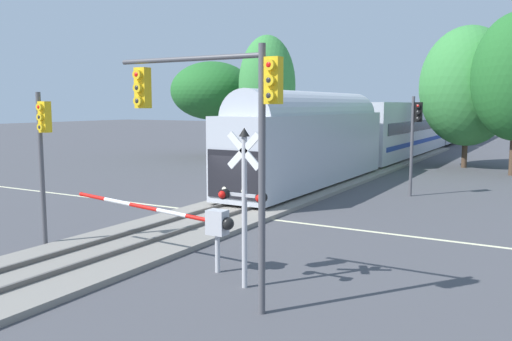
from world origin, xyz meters
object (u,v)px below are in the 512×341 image
object	(u,v)px
crossing_signal_mast	(244,192)
pine_left_background	(212,91)
traffic_signal_near_right	(219,113)
traffic_signal_median	(43,145)
traffic_signal_far_side	(415,130)
commuter_train	(408,127)
crossing_gate_near	(197,220)
oak_behind_train	(267,86)
elm_centre_background	(468,86)

from	to	relation	value
crossing_signal_mast	pine_left_background	size ratio (longest dim) A/B	0.48
traffic_signal_near_right	traffic_signal_median	size ratio (longest dim) A/B	1.18
traffic_signal_far_side	crossing_signal_mast	bearing A→B (deg)	-91.53
commuter_train	crossing_gate_near	distance (m)	38.04
commuter_train	traffic_signal_near_right	xyz separation A→B (m)	(5.53, -39.89, 1.83)
crossing_gate_near	commuter_train	bearing A→B (deg)	95.12
oak_behind_train	traffic_signal_far_side	bearing A→B (deg)	-35.13
elm_centre_background	crossing_gate_near	bearing A→B (deg)	-95.13
crossing_gate_near	traffic_signal_median	bearing A→B (deg)	-173.09
traffic_signal_near_right	elm_centre_background	world-z (taller)	elm_centre_background
elm_centre_background	pine_left_background	bearing A→B (deg)	-173.35
crossing_signal_mast	oak_behind_train	world-z (taller)	oak_behind_train
pine_left_background	oak_behind_train	bearing A→B (deg)	-19.27
traffic_signal_far_side	traffic_signal_median	distance (m)	18.12
traffic_signal_far_side	oak_behind_train	bearing A→B (deg)	144.87
traffic_signal_near_right	elm_centre_background	distance (m)	32.41
crossing_signal_mast	crossing_gate_near	bearing A→B (deg)	159.74
crossing_signal_mast	elm_centre_background	xyz separation A→B (m)	(0.72, 31.09, 3.56)
crossing_signal_mast	pine_left_background	xyz separation A→B (m)	(-20.61, 28.60, 3.45)
traffic_signal_far_side	crossing_gate_near	bearing A→B (deg)	-98.94
commuter_train	crossing_gate_near	size ratio (longest dim) A/B	10.78
pine_left_background	traffic_signal_median	bearing A→B (deg)	-65.60
crossing_signal_mast	elm_centre_background	distance (m)	31.30
traffic_signal_median	elm_centre_background	size ratio (longest dim) A/B	0.49
traffic_signal_near_right	pine_left_background	xyz separation A→B (m)	(-20.75, 29.88, 1.43)
crossing_signal_mast	traffic_signal_median	distance (m)	7.72
traffic_signal_far_side	commuter_train	bearing A→B (deg)	104.63
oak_behind_train	elm_centre_background	bearing A→B (deg)	18.94
commuter_train	traffic_signal_median	bearing A→B (deg)	-93.36
crossing_gate_near	traffic_signal_far_side	distance (m)	15.84
traffic_signal_near_right	commuter_train	bearing A→B (deg)	97.90
crossing_gate_near	pine_left_background	size ratio (longest dim) A/B	0.70
crossing_gate_near	traffic_signal_near_right	bearing A→B (deg)	-43.36
crossing_signal_mast	traffic_signal_near_right	world-z (taller)	traffic_signal_near_right
crossing_signal_mast	traffic_signal_median	bearing A→B (deg)	179.59
oak_behind_train	crossing_signal_mast	bearing A→B (deg)	-62.46
crossing_gate_near	traffic_signal_far_side	xyz separation A→B (m)	(2.44, 15.52, 2.03)
crossing_signal_mast	pine_left_background	distance (m)	35.42
crossing_signal_mast	traffic_signal_far_side	bearing A→B (deg)	88.47
traffic_signal_near_right	elm_centre_background	bearing A→B (deg)	88.97
crossing_signal_mast	traffic_signal_median	xyz separation A→B (m)	(-7.67, 0.06, 0.91)
commuter_train	traffic_signal_far_side	xyz separation A→B (m)	(5.83, -22.34, 0.74)
commuter_train	elm_centre_background	distance (m)	10.26
traffic_signal_far_side	traffic_signal_near_right	world-z (taller)	traffic_signal_near_right
traffic_signal_median	pine_left_background	xyz separation A→B (m)	(-12.95, 28.55, 2.53)
crossing_gate_near	oak_behind_train	distance (m)	28.37
commuter_train	oak_behind_train	size ratio (longest dim) A/B	6.34
commuter_train	crossing_signal_mast	world-z (taller)	commuter_train
oak_behind_train	pine_left_background	world-z (taller)	oak_behind_train
elm_centre_background	pine_left_background	distance (m)	21.48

